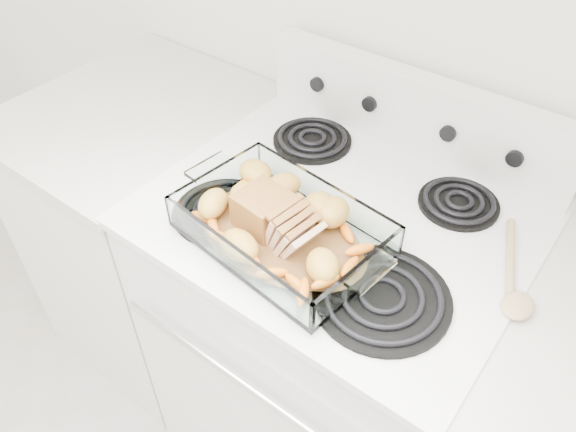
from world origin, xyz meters
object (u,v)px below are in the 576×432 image
Objects in this scene: electric_range at (331,335)px; baking_dish at (282,232)px; counter_left at (158,233)px; pork_roast at (271,217)px.

baking_dish is (-0.04, -0.16, 0.48)m from electric_range.
pork_roast reaches higher than counter_left.
baking_dish is at bearing -13.92° from counter_left.
electric_range is 2.89× the size of baking_dish.
electric_range is at bearing 52.88° from pork_roast.
counter_left is 5.25× the size of pork_roast.
baking_dish reaches higher than counter_left.
baking_dish is at bearing -14.72° from pork_roast.
baking_dish is 0.04m from pork_roast.
electric_range is 1.20× the size of counter_left.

